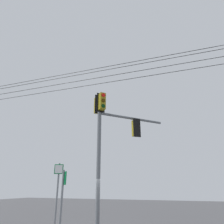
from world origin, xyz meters
TOP-DOWN VIEW (x-y plane):
  - signal_mast_assembly at (0.16, 0.59)m, footprint 3.36×3.19m
  - route_sign_primary at (2.56, -0.69)m, footprint 0.15×0.35m
  - route_sign_secondary at (3.97, 0.47)m, footprint 0.21×0.26m
  - overhead_wire_span at (0.56, 1.76)m, footprint 0.67×34.51m

SIDE VIEW (x-z plane):
  - route_sign_secondary at x=3.97m, z-range 0.28..2.95m
  - route_sign_primary at x=2.56m, z-range 0.32..3.39m
  - signal_mast_assembly at x=0.16m, z-range 1.43..8.28m
  - overhead_wire_span at x=0.56m, z-range 7.43..8.66m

